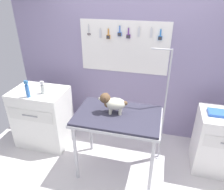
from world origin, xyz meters
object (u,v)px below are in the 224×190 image
at_px(grooming_arm, 163,114).
at_px(dog, 112,103).
at_px(cabinet_right, 221,142).
at_px(counter_left, 43,117).
at_px(grooming_table, 118,120).
at_px(spray_bottle_tall, 27,90).

xyz_separation_m(grooming_arm, dog, (-0.62, -0.34, 0.27)).
relative_size(dog, cabinet_right, 0.42).
xyz_separation_m(dog, counter_left, (-1.20, 0.27, -0.58)).
height_order(counter_left, cabinet_right, counter_left).
distance_m(grooming_table, cabinet_right, 1.46).
relative_size(grooming_arm, dog, 4.59).
bearing_deg(spray_bottle_tall, dog, -3.17).
bearing_deg(dog, grooming_arm, 28.61).
height_order(grooming_arm, cabinet_right, grooming_arm).
xyz_separation_m(dog, spray_bottle_tall, (-1.22, 0.07, -0.01)).
bearing_deg(counter_left, spray_bottle_tall, -94.99).
bearing_deg(spray_bottle_tall, grooming_arm, 8.38).
distance_m(grooming_table, spray_bottle_tall, 1.32).
height_order(dog, counter_left, dog).
bearing_deg(grooming_arm, dog, -151.39).
bearing_deg(dog, spray_bottle_tall, 176.83).
xyz_separation_m(counter_left, cabinet_right, (2.63, 0.08, -0.03)).
height_order(counter_left, spray_bottle_tall, spray_bottle_tall).
bearing_deg(cabinet_right, spray_bottle_tall, -173.83).
xyz_separation_m(grooming_table, cabinet_right, (1.36, 0.38, -0.38)).
height_order(grooming_table, cabinet_right, grooming_table).
bearing_deg(grooming_table, cabinet_right, 15.72).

